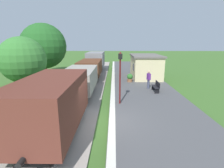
# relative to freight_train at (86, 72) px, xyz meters

# --- Properties ---
(ground_plane) EXTENTS (160.00, 160.00, 0.00)m
(ground_plane) POSITION_rel_freight_train_xyz_m (2.40, -8.53, -1.55)
(ground_plane) COLOR #3D6628
(platform_slab) EXTENTS (6.00, 60.00, 0.25)m
(platform_slab) POSITION_rel_freight_train_xyz_m (5.60, -8.53, -1.43)
(platform_slab) COLOR #4C4C4F
(platform_slab) RESTS_ON ground
(platform_edge_stripe) EXTENTS (0.36, 60.00, 0.01)m
(platform_edge_stripe) POSITION_rel_freight_train_xyz_m (2.80, -8.53, -1.30)
(platform_edge_stripe) COLOR silver
(platform_edge_stripe) RESTS_ON platform_slab
(track_ballast) EXTENTS (3.80, 60.00, 0.12)m
(track_ballast) POSITION_rel_freight_train_xyz_m (-0.00, -8.53, -1.49)
(track_ballast) COLOR #9E9389
(track_ballast) RESTS_ON ground
(rail_near) EXTENTS (0.07, 60.00, 0.14)m
(rail_near) POSITION_rel_freight_train_xyz_m (0.72, -8.53, -1.36)
(rail_near) COLOR slate
(rail_near) RESTS_ON track_ballast
(rail_far) EXTENTS (0.07, 60.00, 0.14)m
(rail_far) POSITION_rel_freight_train_xyz_m (-0.72, -8.53, -1.36)
(rail_far) COLOR slate
(rail_far) RESTS_ON track_ballast
(freight_train) EXTENTS (2.50, 26.00, 2.72)m
(freight_train) POSITION_rel_freight_train_xyz_m (0.00, 0.00, 0.00)
(freight_train) COLOR brown
(freight_train) RESTS_ON rail_near
(station_hut) EXTENTS (3.50, 5.80, 2.78)m
(station_hut) POSITION_rel_freight_train_xyz_m (6.80, 3.84, 0.10)
(station_hut) COLOR beige
(station_hut) RESTS_ON platform_slab
(bench_near_hut) EXTENTS (0.42, 1.50, 0.91)m
(bench_near_hut) POSITION_rel_freight_train_xyz_m (6.66, -2.59, -0.83)
(bench_near_hut) COLOR black
(bench_near_hut) RESTS_ON platform_slab
(person_waiting) EXTENTS (0.35, 0.44, 1.71)m
(person_waiting) POSITION_rel_freight_train_xyz_m (6.16, -1.57, -0.37)
(person_waiting) COLOR #474C66
(person_waiting) RESTS_ON platform_slab
(potted_planter) EXTENTS (0.64, 0.64, 0.92)m
(potted_planter) POSITION_rel_freight_train_xyz_m (4.66, 1.23, -0.83)
(potted_planter) COLOR brown
(potted_planter) RESTS_ON platform_slab
(lamp_post_near) EXTENTS (0.28, 0.28, 3.70)m
(lamp_post_near) POSITION_rel_freight_train_xyz_m (3.32, -5.68, 1.25)
(lamp_post_near) COLOR #591414
(lamp_post_near) RESTS_ON platform_slab
(tree_trackside_mid) EXTENTS (3.52, 3.52, 5.00)m
(tree_trackside_mid) POSITION_rel_freight_train_xyz_m (-4.08, -4.32, 1.68)
(tree_trackside_mid) COLOR #4C3823
(tree_trackside_mid) RESTS_ON ground
(tree_trackside_far) EXTENTS (4.77, 4.77, 6.51)m
(tree_trackside_far) POSITION_rel_freight_train_xyz_m (-4.65, 1.28, 2.57)
(tree_trackside_far) COLOR #4C3823
(tree_trackside_far) RESTS_ON ground
(tree_field_left) EXTENTS (3.46, 3.46, 6.02)m
(tree_field_left) POSITION_rel_freight_train_xyz_m (-7.39, 8.19, 2.72)
(tree_field_left) COLOR #4C3823
(tree_field_left) RESTS_ON ground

